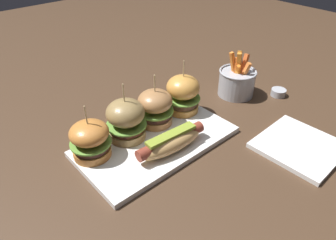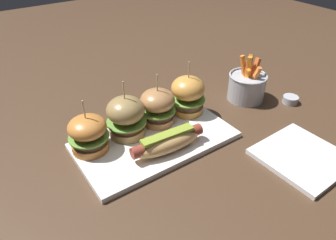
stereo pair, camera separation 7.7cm
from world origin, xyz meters
name	(u,v)px [view 2 (the right image)]	position (x,y,z in m)	size (l,w,h in m)	color
ground_plane	(155,143)	(0.00, 0.00, 0.00)	(3.00, 3.00, 0.00)	#422D1E
platter_main	(155,140)	(0.00, 0.00, 0.01)	(0.39, 0.21, 0.01)	white
hot_dog	(166,142)	(0.00, -0.05, 0.04)	(0.19, 0.07, 0.05)	tan
slider_far_left	(88,134)	(-0.15, 0.05, 0.06)	(0.09, 0.09, 0.13)	#BC7332
slider_center_left	(126,116)	(-0.05, 0.06, 0.07)	(0.10, 0.10, 0.15)	olive
slider_center_right	(158,106)	(0.05, 0.06, 0.06)	(0.10, 0.10, 0.14)	#9D6D42
slider_far_right	(188,94)	(0.14, 0.05, 0.07)	(0.10, 0.10, 0.15)	#C6883C
fries_bucket	(247,86)	(0.35, 0.03, 0.05)	(0.11, 0.11, 0.14)	#A8AAB2
sauce_ramekin	(290,99)	(0.44, -0.07, 0.01)	(0.05, 0.05, 0.02)	#A8AAB2
side_plate	(302,157)	(0.25, -0.25, 0.01)	(0.18, 0.18, 0.01)	white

